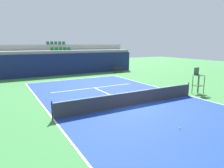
# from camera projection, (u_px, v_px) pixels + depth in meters

# --- Properties ---
(ground_plane) EXTENTS (80.00, 80.00, 0.00)m
(ground_plane) POSITION_uv_depth(u_px,v_px,m) (133.00, 105.00, 13.87)
(ground_plane) COLOR #387A3D
(court_surface) EXTENTS (11.00, 24.00, 0.01)m
(court_surface) POSITION_uv_depth(u_px,v_px,m) (133.00, 105.00, 13.87)
(court_surface) COLOR navy
(court_surface) RESTS_ON ground_plane
(baseline_far) EXTENTS (11.00, 0.10, 0.00)m
(baseline_far) POSITION_uv_depth(u_px,v_px,m) (75.00, 79.00, 24.04)
(baseline_far) COLOR white
(baseline_far) RESTS_ON court_surface
(sideline_left) EXTENTS (0.10, 24.00, 0.00)m
(sideline_left) POSITION_uv_depth(u_px,v_px,m) (54.00, 119.00, 11.22)
(sideline_left) COLOR white
(sideline_left) RESTS_ON court_surface
(sideline_right) EXTENTS (0.10, 24.00, 0.00)m
(sideline_right) POSITION_uv_depth(u_px,v_px,m) (187.00, 95.00, 16.51)
(sideline_right) COLOR white
(sideline_right) RESTS_ON court_surface
(service_line_far) EXTENTS (8.26, 0.10, 0.00)m
(service_line_far) POSITION_uv_depth(u_px,v_px,m) (94.00, 88.00, 19.32)
(service_line_far) COLOR white
(service_line_far) RESTS_ON court_surface
(centre_service_line) EXTENTS (0.10, 6.40, 0.00)m
(centre_service_line) POSITION_uv_depth(u_px,v_px,m) (111.00, 95.00, 16.59)
(centre_service_line) COLOR white
(centre_service_line) RESTS_ON court_surface
(back_wall) EXTENTS (20.93, 0.30, 2.87)m
(back_wall) POSITION_uv_depth(u_px,v_px,m) (65.00, 64.00, 27.14)
(back_wall) COLOR navy
(back_wall) RESTS_ON ground_plane
(stands_tier_lower) EXTENTS (20.93, 2.40, 3.27)m
(stands_tier_lower) POSITION_uv_depth(u_px,v_px,m) (62.00, 62.00, 28.25)
(stands_tier_lower) COLOR #9E9E99
(stands_tier_lower) RESTS_ON ground_plane
(stands_tier_upper) EXTENTS (20.93, 2.40, 4.07)m
(stands_tier_upper) POSITION_uv_depth(u_px,v_px,m) (57.00, 58.00, 30.21)
(stands_tier_upper) COLOR #9E9E99
(stands_tier_upper) RESTS_ON ground_plane
(seating_row_lower) EXTENTS (2.80, 0.44, 0.44)m
(seating_row_lower) POSITION_uv_depth(u_px,v_px,m) (61.00, 49.00, 27.98)
(seating_row_lower) COLOR #1E6633
(seating_row_lower) RESTS_ON stands_tier_lower
(seating_row_upper) EXTENTS (2.80, 0.44, 0.44)m
(seating_row_upper) POSITION_uv_depth(u_px,v_px,m) (56.00, 44.00, 29.87)
(seating_row_upper) COLOR #1E6633
(seating_row_upper) RESTS_ON stands_tier_upper
(tennis_net) EXTENTS (11.08, 0.08, 1.07)m
(tennis_net) POSITION_uv_depth(u_px,v_px,m) (133.00, 98.00, 13.77)
(tennis_net) COLOR black
(tennis_net) RESTS_ON court_surface
(umpire_chair) EXTENTS (0.76, 0.66, 2.20)m
(umpire_chair) POSITION_uv_depth(u_px,v_px,m) (198.00, 80.00, 16.94)
(umpire_chair) COLOR #334C2D
(umpire_chair) RESTS_ON ground_plane
(player_bench) EXTENTS (1.50, 0.40, 0.85)m
(player_bench) POSITION_uv_depth(u_px,v_px,m) (118.00, 69.00, 29.57)
(player_bench) COLOR #232328
(player_bench) RESTS_ON ground_plane
(tennis_ball_0) EXTENTS (0.07, 0.07, 0.07)m
(tennis_ball_0) POSITION_uv_depth(u_px,v_px,m) (180.00, 128.00, 9.97)
(tennis_ball_0) COLOR #CCE033
(tennis_ball_0) RESTS_ON court_surface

